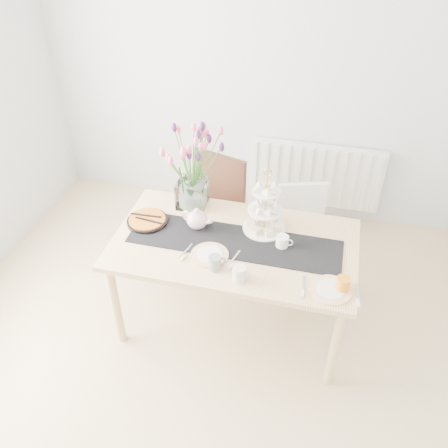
% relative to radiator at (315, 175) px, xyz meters
% --- Properties ---
extents(room_shell, '(4.50, 4.50, 4.50)m').
position_rel_radiator_xyz_m(room_shell, '(-0.50, -2.19, 0.85)').
color(room_shell, tan).
rests_on(room_shell, ground).
extents(radiator, '(1.20, 0.08, 0.60)m').
position_rel_radiator_xyz_m(radiator, '(0.00, 0.00, 0.00)').
color(radiator, white).
rests_on(radiator, room_shell).
extents(dining_table, '(1.60, 0.90, 0.75)m').
position_rel_radiator_xyz_m(dining_table, '(-0.42, -1.46, 0.22)').
color(dining_table, tan).
rests_on(dining_table, ground).
extents(chair_brown, '(0.57, 0.57, 0.93)m').
position_rel_radiator_xyz_m(chair_brown, '(-0.76, -0.80, 0.10)').
color(chair_brown, '#321A12').
rests_on(chair_brown, ground).
extents(chair_white, '(0.49, 0.49, 0.78)m').
position_rel_radiator_xyz_m(chair_white, '(-0.03, -0.79, -0.00)').
color(chair_white, silver).
rests_on(chair_white, ground).
extents(table_runner, '(1.40, 0.35, 0.01)m').
position_rel_radiator_xyz_m(table_runner, '(-0.42, -1.46, 0.30)').
color(table_runner, black).
rests_on(table_runner, dining_table).
extents(tulip_vase, '(0.72, 0.72, 0.63)m').
position_rel_radiator_xyz_m(tulip_vase, '(-0.81, -1.12, 0.70)').
color(tulip_vase, silver).
rests_on(tulip_vase, dining_table).
extents(cake_stand, '(0.29, 0.29, 0.43)m').
position_rel_radiator_xyz_m(cake_stand, '(-0.26, -1.29, 0.42)').
color(cake_stand, gold).
rests_on(cake_stand, dining_table).
extents(teapot, '(0.28, 0.25, 0.15)m').
position_rel_radiator_xyz_m(teapot, '(-0.70, -1.38, 0.37)').
color(teapot, white).
rests_on(teapot, dining_table).
extents(cream_jug, '(0.09, 0.09, 0.08)m').
position_rel_radiator_xyz_m(cream_jug, '(-0.11, -1.43, 0.34)').
color(cream_jug, white).
rests_on(cream_jug, dining_table).
extents(tart_tin, '(0.28, 0.28, 0.03)m').
position_rel_radiator_xyz_m(tart_tin, '(-1.06, -1.40, 0.32)').
color(tart_tin, black).
rests_on(tart_tin, dining_table).
extents(mug_grey, '(0.11, 0.11, 0.09)m').
position_rel_radiator_xyz_m(mug_grey, '(-0.48, -1.74, 0.35)').
color(mug_grey, gray).
rests_on(mug_grey, dining_table).
extents(mug_white, '(0.09, 0.09, 0.10)m').
position_rel_radiator_xyz_m(mug_white, '(-0.32, -1.80, 0.35)').
color(mug_white, silver).
rests_on(mug_white, dining_table).
extents(mug_orange, '(0.11, 0.11, 0.10)m').
position_rel_radiator_xyz_m(mug_orange, '(0.28, -1.74, 0.35)').
color(mug_orange, orange).
rests_on(mug_orange, dining_table).
extents(plate_left, '(0.29, 0.29, 0.01)m').
position_rel_radiator_xyz_m(plate_left, '(-0.55, -1.63, 0.31)').
color(plate_left, white).
rests_on(plate_left, dining_table).
extents(plate_right, '(0.27, 0.27, 0.01)m').
position_rel_radiator_xyz_m(plate_right, '(0.22, -1.76, 0.31)').
color(plate_right, white).
rests_on(plate_right, dining_table).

